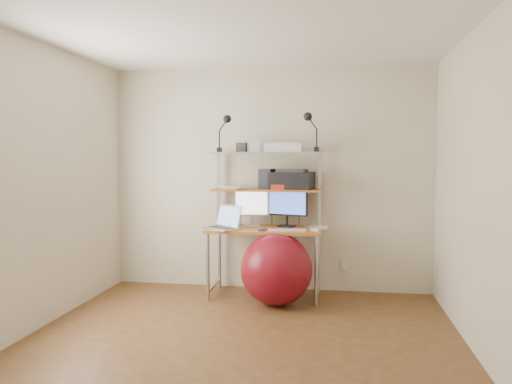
# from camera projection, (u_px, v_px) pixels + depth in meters

# --- Properties ---
(room) EXTENTS (3.60, 3.60, 3.60)m
(room) POSITION_uv_depth(u_px,v_px,m) (238.00, 189.00, 3.86)
(room) COLOR brown
(room) RESTS_ON ground
(computer_desk) EXTENTS (1.20, 0.60, 1.57)m
(computer_desk) POSITION_uv_depth(u_px,v_px,m) (266.00, 207.00, 5.36)
(computer_desk) COLOR #C96C27
(computer_desk) RESTS_ON ground
(desktop) EXTENTS (1.20, 0.60, 0.00)m
(desktop) POSITION_uv_depth(u_px,v_px,m) (265.00, 228.00, 5.32)
(desktop) COLOR #C96C27
(desktop) RESTS_ON computer_desk
(mid_shelf) EXTENTS (1.18, 0.34, 0.00)m
(mid_shelf) POSITION_uv_depth(u_px,v_px,m) (267.00, 189.00, 5.41)
(mid_shelf) COLOR #C96C27
(mid_shelf) RESTS_ON computer_desk
(top_shelf) EXTENTS (1.18, 0.34, 0.00)m
(top_shelf) POSITION_uv_depth(u_px,v_px,m) (267.00, 152.00, 5.39)
(top_shelf) COLOR #ABAAAF
(top_shelf) RESTS_ON computer_desk
(floor) EXTENTS (3.60, 3.60, 0.00)m
(floor) POSITION_uv_depth(u_px,v_px,m) (239.00, 346.00, 3.95)
(floor) COLOR brown
(floor) RESTS_ON ground
(wall_outlet) EXTENTS (0.08, 0.01, 0.12)m
(wall_outlet) POSITION_uv_depth(u_px,v_px,m) (345.00, 265.00, 5.55)
(wall_outlet) COLOR silver
(wall_outlet) RESTS_ON room
(monitor_silver) EXTENTS (0.38, 0.17, 0.43)m
(monitor_silver) POSITION_uv_depth(u_px,v_px,m) (252.00, 205.00, 5.48)
(monitor_silver) COLOR #BBBBC0
(monitor_silver) RESTS_ON desktop
(monitor_black) EXTENTS (0.47, 0.18, 0.47)m
(monitor_black) POSITION_uv_depth(u_px,v_px,m) (287.00, 205.00, 5.42)
(monitor_black) COLOR black
(monitor_black) RESTS_ON desktop
(laptop) EXTENTS (0.46, 0.45, 0.31)m
(laptop) POSITION_uv_depth(u_px,v_px,m) (225.00, 224.00, 5.26)
(laptop) COLOR silver
(laptop) RESTS_ON desktop
(keyboard) EXTENTS (0.40, 0.18, 0.01)m
(keyboard) POSITION_uv_depth(u_px,v_px,m) (287.00, 230.00, 5.13)
(keyboard) COLOR silver
(keyboard) RESTS_ON desktop
(mouse) EXTENTS (0.09, 0.07, 0.02)m
(mouse) POSITION_uv_depth(u_px,v_px,m) (315.00, 230.00, 5.12)
(mouse) COLOR silver
(mouse) RESTS_ON desktop
(mac_mini) EXTENTS (0.24, 0.24, 0.04)m
(mac_mini) POSITION_uv_depth(u_px,v_px,m) (316.00, 226.00, 5.32)
(mac_mini) COLOR silver
(mac_mini) RESTS_ON desktop
(phone) EXTENTS (0.08, 0.13, 0.01)m
(phone) POSITION_uv_depth(u_px,v_px,m) (263.00, 230.00, 5.14)
(phone) COLOR black
(phone) RESTS_ON desktop
(printer) EXTENTS (0.50, 0.38, 0.21)m
(printer) POSITION_uv_depth(u_px,v_px,m) (292.00, 180.00, 5.38)
(printer) COLOR black
(printer) RESTS_ON mid_shelf
(nas_cube) EXTENTS (0.19, 0.19, 0.22)m
(nas_cube) POSITION_uv_depth(u_px,v_px,m) (267.00, 179.00, 5.41)
(nas_cube) COLOR black
(nas_cube) RESTS_ON mid_shelf
(red_box) EXTENTS (0.21, 0.16, 0.05)m
(red_box) POSITION_uv_depth(u_px,v_px,m) (280.00, 187.00, 5.32)
(red_box) COLOR red
(red_box) RESTS_ON mid_shelf
(scanner) EXTENTS (0.40, 0.27, 0.10)m
(scanner) POSITION_uv_depth(u_px,v_px,m) (283.00, 147.00, 5.34)
(scanner) COLOR silver
(scanner) RESTS_ON top_shelf
(box_white) EXTENTS (0.13, 0.12, 0.13)m
(box_white) POSITION_uv_depth(u_px,v_px,m) (254.00, 146.00, 5.38)
(box_white) COLOR silver
(box_white) RESTS_ON top_shelf
(box_grey) EXTENTS (0.11, 0.11, 0.10)m
(box_grey) POSITION_uv_depth(u_px,v_px,m) (242.00, 147.00, 5.43)
(box_grey) COLOR #2C2C2E
(box_grey) RESTS_ON top_shelf
(clip_lamp_left) EXTENTS (0.16, 0.09, 0.40)m
(clip_lamp_left) POSITION_uv_depth(u_px,v_px,m) (226.00, 125.00, 5.38)
(clip_lamp_left) COLOR black
(clip_lamp_left) RESTS_ON top_shelf
(clip_lamp_right) EXTENTS (0.16, 0.09, 0.41)m
(clip_lamp_right) POSITION_uv_depth(u_px,v_px,m) (310.00, 123.00, 5.20)
(clip_lamp_right) COLOR black
(clip_lamp_right) RESTS_ON top_shelf
(exercise_ball) EXTENTS (0.73, 0.73, 0.73)m
(exercise_ball) POSITION_uv_depth(u_px,v_px,m) (276.00, 269.00, 5.03)
(exercise_ball) COLOR maroon
(exercise_ball) RESTS_ON floor
(paper_stack) EXTENTS (0.40, 0.41, 0.02)m
(paper_stack) POSITION_uv_depth(u_px,v_px,m) (233.00, 187.00, 5.47)
(paper_stack) COLOR white
(paper_stack) RESTS_ON mid_shelf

